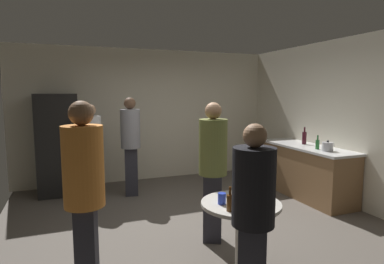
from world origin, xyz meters
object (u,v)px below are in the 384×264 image
object	(u,v)px
person_in_olive_shirt	(213,161)
person_in_black_shirt	(253,207)
foreground_table	(241,212)
beer_bottle_amber	(255,199)
kettle	(328,147)
wine_bottle_on_counter	(304,138)
beer_bottle_brown	(230,202)
beer_bottle_on_counter	(317,144)
person_in_white_shirt	(91,145)
plastic_cup_blue	(222,199)
refrigerator	(58,144)
person_in_orange_shirt	(84,187)
person_in_gray_shirt	(131,139)
beer_bottle_green	(243,187)

from	to	relation	value
person_in_olive_shirt	person_in_black_shirt	bearing A→B (deg)	16.34
foreground_table	beer_bottle_amber	world-z (taller)	beer_bottle_amber
kettle	wine_bottle_on_counter	world-z (taller)	wine_bottle_on_counter
foreground_table	beer_bottle_brown	world-z (taller)	beer_bottle_brown
foreground_table	beer_bottle_amber	bearing A→B (deg)	-76.24
beer_bottle_on_counter	beer_bottle_amber	distance (m)	2.69
beer_bottle_on_counter	person_in_white_shirt	xyz separation A→B (m)	(-3.45, 1.48, -0.03)
kettle	plastic_cup_blue	bearing A→B (deg)	-154.23
refrigerator	kettle	distance (m)	4.60
person_in_olive_shirt	person_in_white_shirt	distance (m)	2.49
person_in_white_shirt	person_in_orange_shirt	bearing A→B (deg)	-57.47
beer_bottle_amber	person_in_black_shirt	bearing A→B (deg)	-124.36
kettle	beer_bottle_amber	distance (m)	2.60
foreground_table	person_in_gray_shirt	distance (m)	2.96
beer_bottle_brown	beer_bottle_amber	bearing A→B (deg)	-4.07
beer_bottle_on_counter	plastic_cup_blue	xyz separation A→B (m)	(-2.41, -1.37, -0.19)
beer_bottle_on_counter	person_in_white_shirt	distance (m)	3.75
person_in_orange_shirt	person_in_gray_shirt	bearing A→B (deg)	85.28
beer_bottle_amber	person_in_black_shirt	distance (m)	0.52
person_in_orange_shirt	plastic_cup_blue	bearing A→B (deg)	11.16
beer_bottle_amber	person_in_white_shirt	world-z (taller)	person_in_white_shirt
refrigerator	person_in_black_shirt	distance (m)	4.35
beer_bottle_on_counter	person_in_orange_shirt	world-z (taller)	person_in_orange_shirt
person_in_white_shirt	person_in_gray_shirt	bearing A→B (deg)	36.95
foreground_table	person_in_gray_shirt	world-z (taller)	person_in_gray_shirt
beer_bottle_on_counter	person_in_black_shirt	size ratio (longest dim) A/B	0.14
plastic_cup_blue	person_in_olive_shirt	distance (m)	0.77
beer_bottle_amber	beer_bottle_brown	distance (m)	0.26
plastic_cup_blue	person_in_orange_shirt	size ratio (longest dim) A/B	0.06
person_in_olive_shirt	person_in_white_shirt	world-z (taller)	person_in_olive_shirt
beer_bottle_amber	person_in_black_shirt	world-z (taller)	person_in_black_shirt
person_in_gray_shirt	beer_bottle_amber	bearing A→B (deg)	20.96
beer_bottle_green	person_in_olive_shirt	distance (m)	0.57
beer_bottle_brown	person_in_white_shirt	size ratio (longest dim) A/B	0.14
foreground_table	person_in_black_shirt	bearing A→B (deg)	-111.59
beer_bottle_brown	person_in_black_shirt	distance (m)	0.46
plastic_cup_blue	kettle	bearing A→B (deg)	25.77
refrigerator	person_in_black_shirt	bearing A→B (deg)	-69.47
wine_bottle_on_counter	beer_bottle_brown	world-z (taller)	wine_bottle_on_counter
wine_bottle_on_counter	beer_bottle_on_counter	size ratio (longest dim) A/B	1.35
beer_bottle_amber	beer_bottle_green	distance (m)	0.40
beer_bottle_on_counter	beer_bottle_amber	world-z (taller)	beer_bottle_on_counter
kettle	beer_bottle_brown	bearing A→B (deg)	-150.76
beer_bottle_brown	person_in_olive_shirt	bearing A→B (deg)	75.07
refrigerator	plastic_cup_blue	distance (m)	3.77
beer_bottle_green	person_in_black_shirt	size ratio (longest dim) A/B	0.14
plastic_cup_blue	person_in_black_shirt	size ratio (longest dim) A/B	0.07
beer_bottle_on_counter	beer_bottle_brown	size ratio (longest dim) A/B	1.00
beer_bottle_on_counter	person_in_gray_shirt	xyz separation A→B (m)	(-2.78, 1.47, 0.04)
beer_bottle_on_counter	person_in_orange_shirt	bearing A→B (deg)	-160.13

